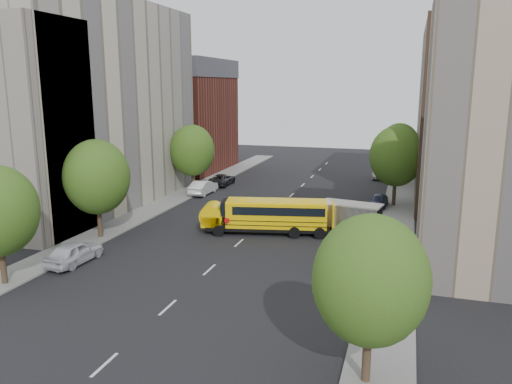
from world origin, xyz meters
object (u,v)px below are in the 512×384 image
at_px(parked_car_1, 203,187).
at_px(parked_car_0, 74,252).
at_px(parked_car_5, 381,172).
at_px(street_tree_3, 370,281).
at_px(street_tree_4, 396,156).
at_px(street_tree_5, 399,146).
at_px(parked_car_2, 222,179).
at_px(street_tree_2, 192,150).
at_px(school_bus, 267,214).
at_px(street_tree_1, 97,177).
at_px(parked_car_4, 379,201).
at_px(parked_car_3, 347,265).
at_px(safari_truck, 346,217).

bearing_deg(parked_car_1, parked_car_0, 91.94).
bearing_deg(parked_car_5, parked_car_0, -109.90).
bearing_deg(street_tree_3, street_tree_4, 90.00).
xyz_separation_m(street_tree_5, parked_car_2, (-20.47, -6.85, -4.03)).
distance_m(street_tree_2, street_tree_3, 38.83).
bearing_deg(parked_car_0, parked_car_1, -87.38).
bearing_deg(parked_car_0, school_bus, -132.78).
bearing_deg(street_tree_2, street_tree_1, -90.00).
bearing_deg(school_bus, street_tree_1, -169.07).
height_order(street_tree_3, school_bus, street_tree_3).
height_order(street_tree_2, parked_car_2, street_tree_2).
bearing_deg(street_tree_3, parked_car_4, 92.58).
bearing_deg(parked_car_0, street_tree_4, -128.89).
distance_m(street_tree_4, parked_car_3, 20.70).
bearing_deg(street_tree_2, parked_car_0, -85.80).
xyz_separation_m(street_tree_2, street_tree_4, (22.00, 0.00, 0.25)).
xyz_separation_m(street_tree_4, parked_car_0, (-20.27, -23.57, -4.29)).
bearing_deg(street_tree_2, parked_car_4, -2.58).
distance_m(street_tree_1, parked_car_4, 27.10).
relative_size(street_tree_4, safari_truck, 1.27).
relative_size(street_tree_4, parked_car_3, 1.83).
height_order(street_tree_1, parked_car_2, street_tree_1).
bearing_deg(parked_car_3, parked_car_4, 88.62).
distance_m(parked_car_2, parked_car_4, 20.02).
height_order(parked_car_0, parked_car_3, parked_car_0).
bearing_deg(street_tree_1, safari_truck, 20.67).
bearing_deg(parked_car_3, school_bus, 136.73).
xyz_separation_m(parked_car_0, parked_car_1, (-0.33, 23.20, 0.00)).
relative_size(street_tree_2, street_tree_5, 1.03).
height_order(parked_car_0, parked_car_5, parked_car_0).
bearing_deg(parked_car_1, school_bus, 132.42).
bearing_deg(street_tree_2, parked_car_1, -15.00).
bearing_deg(parked_car_2, parked_car_5, -151.85).
xyz_separation_m(street_tree_3, safari_truck, (-3.48, 20.99, -3.08)).
height_order(school_bus, parked_car_2, school_bus).
bearing_deg(school_bus, street_tree_3, -75.13).
bearing_deg(parked_car_4, school_bus, -120.86).
xyz_separation_m(school_bus, safari_truck, (6.19, 1.80, -0.22)).
relative_size(street_tree_1, parked_car_0, 1.71).
relative_size(street_tree_3, parked_car_1, 1.49).
relative_size(school_bus, parked_car_3, 2.35).
xyz_separation_m(safari_truck, parked_car_5, (1.28, 26.52, -0.62)).
relative_size(parked_car_0, parked_car_5, 1.00).
height_order(street_tree_1, street_tree_2, street_tree_1).
xyz_separation_m(street_tree_1, parked_car_2, (1.53, 23.15, -4.27)).
relative_size(parked_car_0, parked_car_3, 1.04).
relative_size(parked_car_0, parked_car_2, 0.95).
bearing_deg(safari_truck, street_tree_5, 92.10).
relative_size(street_tree_1, street_tree_3, 1.11).
xyz_separation_m(parked_car_0, parked_car_4, (18.87, 22.65, -0.13)).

